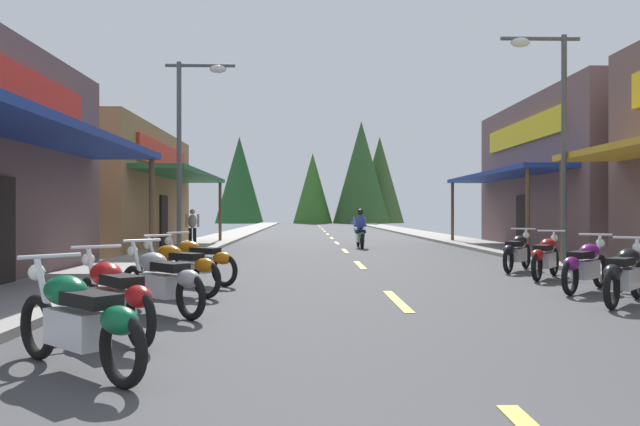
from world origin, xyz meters
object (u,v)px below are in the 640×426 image
object	(u,v)px
streetlamp_right	(552,116)
pedestrian_browsing	(192,225)
streetlamp_left	(190,131)
motorcycle_parked_right_2	(585,265)
motorcycle_parked_left_0	(78,319)
motorcycle_parked_left_4	(197,260)
motorcycle_parked_right_4	(517,251)
rider_cruising_lead	(360,232)
motorcycle_parked_right_1	(625,273)
motorcycle_parked_right_3	(545,256)
motorcycle_parked_left_3	(178,267)
motorcycle_parked_left_1	(114,296)
motorcycle_parked_left_2	(161,279)

from	to	relation	value
streetlamp_right	pedestrian_browsing	xyz separation A→B (m)	(-11.05, 9.89, -3.03)
streetlamp_left	motorcycle_parked_right_2	distance (m)	11.56
motorcycle_parked_left_0	motorcycle_parked_left_4	distance (m)	6.67
streetlamp_right	motorcycle_parked_left_0	xyz separation A→B (m)	(-8.39, -10.06, -3.43)
motorcycle_parked_right_4	motorcycle_parked_left_0	bearing A→B (deg)	177.30
rider_cruising_lead	motorcycle_parked_right_2	bearing A→B (deg)	-169.02
motorcycle_parked_right_1	pedestrian_browsing	world-z (taller)	pedestrian_browsing
motorcycle_parked_right_3	motorcycle_parked_left_0	distance (m)	10.45
motorcycle_parked_left_3	motorcycle_parked_left_1	bearing A→B (deg)	128.07
motorcycle_parked_right_2	motorcycle_parked_left_1	world-z (taller)	same
streetlamp_left	motorcycle_parked_left_0	distance (m)	13.05
streetlamp_left	pedestrian_browsing	world-z (taller)	streetlamp_left
motorcycle_parked_left_1	pedestrian_browsing	distance (m)	18.63
motorcycle_parked_left_4	pedestrian_browsing	distance (m)	13.52
motorcycle_parked_right_2	motorcycle_parked_left_2	bearing A→B (deg)	151.58
motorcycle_parked_right_4	motorcycle_parked_left_1	size ratio (longest dim) A/B	1.05
motorcycle_parked_right_4	rider_cruising_lead	xyz separation A→B (m)	(-2.96, 9.65, 0.17)
streetlamp_left	motorcycle_parked_left_1	xyz separation A→B (m)	(1.22, -11.05, -3.35)
streetlamp_right	rider_cruising_lead	size ratio (longest dim) A/B	2.80
motorcycle_parked_right_4	rider_cruising_lead	size ratio (longest dim) A/B	0.84
motorcycle_parked_left_1	motorcycle_parked_left_4	distance (m)	5.18
motorcycle_parked_left_0	streetlamp_right	bearing A→B (deg)	-87.89
motorcycle_parked_left_1	motorcycle_parked_left_2	bearing A→B (deg)	-43.93
motorcycle_parked_left_0	pedestrian_browsing	xyz separation A→B (m)	(-2.66, 19.95, 0.41)
motorcycle_parked_left_0	motorcycle_parked_right_2	bearing A→B (deg)	-100.76
motorcycle_parked_left_1	motorcycle_parked_left_3	distance (m)	3.65
streetlamp_left	pedestrian_browsing	bearing A→B (deg)	99.84
motorcycle_parked_right_2	motorcycle_parked_left_2	world-z (taller)	same
streetlamp_left	motorcycle_parked_right_1	size ratio (longest dim) A/B	3.51
motorcycle_parked_right_3	motorcycle_parked_left_1	xyz separation A→B (m)	(-7.37, -6.07, 0.00)
motorcycle_parked_right_3	motorcycle_parked_right_2	bearing A→B (deg)	-148.61
streetlamp_right	rider_cruising_lead	bearing A→B (deg)	115.17
streetlamp_left	pedestrian_browsing	distance (m)	8.08
rider_cruising_lead	motorcycle_parked_left_4	bearing A→B (deg)	159.48
motorcycle_parked_right_2	motorcycle_parked_left_4	bearing A→B (deg)	124.01
motorcycle_parked_left_1	rider_cruising_lead	bearing A→B (deg)	-53.04
motorcycle_parked_right_3	motorcycle_parked_left_1	bearing A→B (deg)	164.59
streetlamp_left	motorcycle_parked_left_4	distance (m)	6.87
pedestrian_browsing	streetlamp_right	bearing A→B (deg)	33.02
motorcycle_parked_left_4	rider_cruising_lead	distance (m)	12.98
motorcycle_parked_right_2	motorcycle_parked_left_1	size ratio (longest dim) A/B	0.93
motorcycle_parked_right_2	motorcycle_parked_left_3	world-z (taller)	same
motorcycle_parked_left_0	motorcycle_parked_left_4	xyz separation A→B (m)	(-0.12, 6.67, 0.00)
motorcycle_parked_left_1	motorcycle_parked_right_3	bearing A→B (deg)	-89.42
streetlamp_right	rider_cruising_lead	distance (m)	10.30
motorcycle_parked_left_3	motorcycle_parked_right_2	bearing A→B (deg)	-140.47
streetlamp_right	motorcycle_parked_left_2	distance (m)	11.39
motorcycle_parked_right_3	rider_cruising_lead	xyz separation A→B (m)	(-2.98, 11.34, 0.17)
motorcycle_parked_left_0	pedestrian_browsing	world-z (taller)	pedestrian_browsing
streetlamp_right	motorcycle_parked_right_2	world-z (taller)	streetlamp_right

